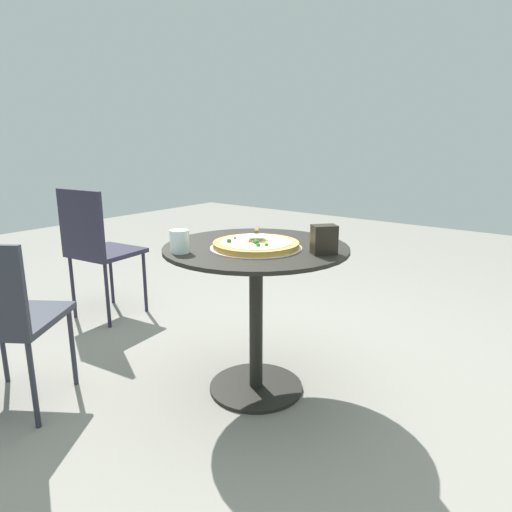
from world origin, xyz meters
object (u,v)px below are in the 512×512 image
object	(u,v)px
drinking_cup	(180,241)
napkin_dispenser	(324,240)
patio_chair_near	(97,244)
pizza_server	(256,233)
pizza_on_tray	(256,245)
patio_table	(256,287)

from	to	relation	value
drinking_cup	napkin_dispenser	world-z (taller)	napkin_dispenser
patio_chair_near	pizza_server	bearing A→B (deg)	87.76
napkin_dispenser	patio_chair_near	xyz separation A→B (m)	(-0.03, -1.74, -0.27)
pizza_on_tray	pizza_server	xyz separation A→B (m)	(-0.07, -0.05, 0.04)
patio_chair_near	patio_table	bearing A→B (deg)	86.50
pizza_on_tray	pizza_server	bearing A→B (deg)	-143.74
patio_table	pizza_on_tray	size ratio (longest dim) A/B	2.06
patio_table	napkin_dispenser	size ratio (longest dim) A/B	6.87
patio_table	drinking_cup	world-z (taller)	drinking_cup
pizza_server	napkin_dispenser	xyz separation A→B (m)	(-0.03, 0.35, 0.01)
drinking_cup	patio_table	bearing A→B (deg)	149.20
drinking_cup	patio_chair_near	bearing A→B (deg)	-107.56
drinking_cup	napkin_dispenser	size ratio (longest dim) A/B	0.80
patio_table	patio_chair_near	world-z (taller)	patio_chair_near
patio_table	patio_chair_near	distance (m)	1.42
patio_chair_near	pizza_on_tray	bearing A→B (deg)	85.19
drinking_cup	pizza_on_tray	bearing A→B (deg)	142.34
drinking_cup	patio_chair_near	distance (m)	1.32
pizza_server	napkin_dispenser	bearing A→B (deg)	94.24
pizza_on_tray	napkin_dispenser	world-z (taller)	napkin_dispenser
pizza_server	patio_chair_near	size ratio (longest dim) A/B	0.22
pizza_server	patio_chair_near	xyz separation A→B (m)	(-0.05, -1.40, -0.26)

